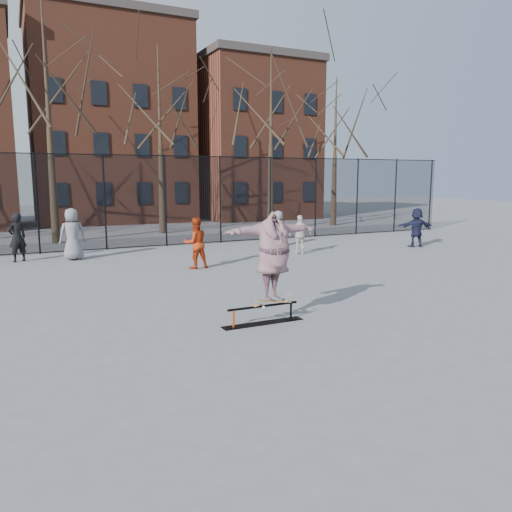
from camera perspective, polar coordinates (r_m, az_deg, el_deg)
name	(u,v)px	position (r m, az deg, el deg)	size (l,w,h in m)	color
ground	(287,329)	(10.30, 3.58, -8.31)	(100.00, 100.00, 0.00)	slate
skate_rail	(263,316)	(10.60, 0.81, -6.90)	(1.83, 0.28, 0.40)	black
skateboard	(273,301)	(10.63, 1.97, -5.21)	(0.84, 0.20, 0.10)	#97653C
skater	(273,256)	(10.43, 2.00, -0.02)	(2.27, 0.62, 1.85)	#5D3D98
bystander_grey	(72,234)	(19.61, -20.25, 2.36)	(0.94, 0.61, 1.93)	slate
bystander_black	(17,238)	(20.00, -25.63, 1.92)	(0.65, 0.42, 1.77)	black
bystander_red	(196,243)	(16.87, -6.93, 1.48)	(0.83, 0.65, 1.72)	#A42D0E
bystander_white	(300,235)	(19.96, 5.08, 2.46)	(0.91, 0.38, 1.56)	beige
bystander_navy	(416,227)	(22.99, 17.86, 3.12)	(1.59, 0.51, 1.71)	#1B1E37
bystander_extra	(278,229)	(22.05, 2.56, 3.15)	(0.77, 0.50, 1.58)	slate
fence	(138,200)	(22.10, -13.35, 6.21)	(34.03, 0.07, 4.00)	black
tree_row	(109,87)	(26.44, -16.41, 18.06)	(33.66, 7.46, 10.67)	black
rowhouses	(102,130)	(35.11, -17.23, 13.59)	(29.00, 7.00, 13.00)	brown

